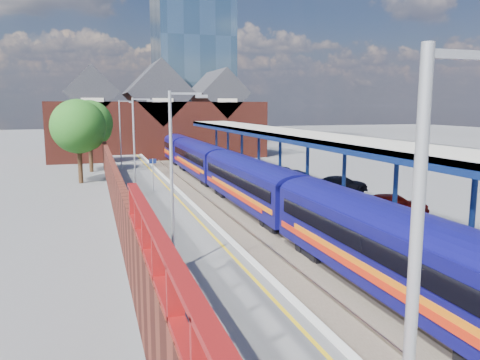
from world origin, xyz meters
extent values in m
plane|color=#5B5B5E|center=(0.00, 30.00, 0.00)|extent=(240.00, 240.00, 0.00)
cube|color=#473D33|center=(0.00, 20.00, 0.03)|extent=(6.00, 76.00, 0.06)
cube|color=slate|center=(-2.22, 20.00, 0.12)|extent=(0.07, 76.00, 0.14)
cube|color=slate|center=(-0.78, 20.00, 0.12)|extent=(0.07, 76.00, 0.14)
cube|color=slate|center=(0.78, 20.00, 0.12)|extent=(0.07, 76.00, 0.14)
cube|color=slate|center=(2.22, 20.00, 0.12)|extent=(0.07, 76.00, 0.14)
cube|color=#565659|center=(-5.50, 20.00, 0.50)|extent=(5.00, 76.00, 1.00)
cube|color=#565659|center=(6.00, 20.00, 0.50)|extent=(6.00, 76.00, 1.00)
cube|color=silver|center=(-3.15, 20.00, 1.02)|extent=(0.30, 76.00, 0.05)
cube|color=silver|center=(3.15, 20.00, 1.02)|extent=(0.30, 76.00, 0.05)
cube|color=yellow|center=(-3.75, 20.00, 1.01)|extent=(0.14, 76.00, 0.01)
cube|color=#0E0C58|center=(1.50, 3.18, 1.90)|extent=(2.82, 16.00, 2.50)
cube|color=#0E0C58|center=(1.50, 3.18, 3.15)|extent=(2.82, 16.00, 0.60)
cube|color=#0E0C58|center=(1.50, 19.78, 1.90)|extent=(2.82, 16.00, 2.50)
cube|color=#0E0C58|center=(1.50, 19.78, 3.15)|extent=(2.82, 16.00, 0.60)
cube|color=#0E0C58|center=(1.50, 36.38, 1.90)|extent=(2.82, 16.00, 2.50)
cube|color=#0E0C58|center=(1.50, 36.38, 3.15)|extent=(2.82, 16.00, 0.60)
cube|color=#0E0C58|center=(1.50, 52.98, 1.90)|extent=(2.82, 16.00, 2.50)
cube|color=#0E0C58|center=(1.50, 52.98, 3.15)|extent=(2.82, 16.00, 0.60)
cube|color=black|center=(0.08, 28.08, 2.35)|extent=(0.04, 60.54, 0.70)
cube|color=orange|center=(0.07, 28.08, 1.55)|extent=(0.03, 55.27, 0.30)
cube|color=red|center=(0.06, 28.08, 1.30)|extent=(0.03, 55.27, 0.30)
cube|color=black|center=(1.50, 58.58, 0.30)|extent=(2.00, 2.40, 0.60)
cylinder|color=navy|center=(5.00, 3.00, 3.10)|extent=(0.24, 0.24, 4.20)
cylinder|color=navy|center=(5.00, 8.00, 3.10)|extent=(0.24, 0.24, 4.20)
cylinder|color=navy|center=(5.00, 13.00, 3.10)|extent=(0.24, 0.24, 4.20)
cylinder|color=navy|center=(5.00, 18.00, 3.10)|extent=(0.24, 0.24, 4.20)
cylinder|color=navy|center=(5.00, 23.00, 3.10)|extent=(0.24, 0.24, 4.20)
cylinder|color=navy|center=(5.00, 28.00, 3.10)|extent=(0.24, 0.24, 4.20)
cylinder|color=navy|center=(5.00, 33.00, 3.10)|extent=(0.24, 0.24, 4.20)
cylinder|color=navy|center=(5.00, 38.00, 3.10)|extent=(0.24, 0.24, 4.20)
cylinder|color=navy|center=(5.00, 43.00, 3.10)|extent=(0.24, 0.24, 4.20)
cube|color=beige|center=(5.50, 22.00, 5.35)|extent=(4.50, 52.00, 0.25)
cube|color=navy|center=(3.35, 22.00, 5.20)|extent=(0.20, 52.00, 0.55)
cube|color=navy|center=(7.65, 22.00, 5.20)|extent=(0.20, 52.00, 0.55)
cylinder|color=#A5A8AA|center=(-6.50, 6.00, 4.50)|extent=(0.12, 0.12, 7.00)
cube|color=#A5A8AA|center=(-5.90, 6.00, 7.90)|extent=(1.20, 0.08, 0.08)
cube|color=#A5A8AA|center=(-5.30, 6.00, 7.80)|extent=(0.45, 0.18, 0.12)
cylinder|color=#A5A8AA|center=(-6.50, 22.00, 4.50)|extent=(0.12, 0.12, 7.00)
cube|color=#A5A8AA|center=(-5.90, 22.00, 7.90)|extent=(1.20, 0.08, 0.08)
cube|color=#A5A8AA|center=(-5.30, 22.00, 7.80)|extent=(0.45, 0.18, 0.12)
cylinder|color=#A5A8AA|center=(-6.50, 38.00, 4.50)|extent=(0.12, 0.12, 7.00)
cube|color=#A5A8AA|center=(-5.90, 38.00, 7.90)|extent=(1.20, 0.08, 0.08)
cube|color=#A5A8AA|center=(-5.30, 38.00, 7.80)|extent=(0.45, 0.18, 0.12)
cylinder|color=#A5A8AA|center=(-5.00, 24.00, 2.25)|extent=(0.08, 0.08, 2.50)
cube|color=#0C194C|center=(-5.00, 24.00, 3.30)|extent=(0.55, 0.06, 0.35)
cube|color=#581F17|center=(-8.10, 14.00, 2.40)|extent=(0.35, 50.00, 2.80)
cube|color=maroon|center=(-8.10, -3.00, 4.80)|extent=(0.30, 15.00, 0.12)
cube|color=maroon|center=(-8.10, -3.00, 3.85)|extent=(0.30, 15.00, 0.12)
cube|color=maroon|center=(-8.10, -6.00, 4.30)|extent=(0.30, 0.12, 1.00)
cube|color=maroon|center=(-8.10, -4.00, 4.30)|extent=(0.30, 0.12, 1.00)
cube|color=maroon|center=(-8.10, -2.00, 4.30)|extent=(0.30, 0.12, 1.00)
cube|color=maroon|center=(-8.10, 0.00, 4.30)|extent=(0.30, 0.12, 1.00)
cube|color=maroon|center=(-8.10, 2.00, 4.30)|extent=(0.30, 0.12, 1.00)
cube|color=maroon|center=(-8.10, 4.00, 4.30)|extent=(0.30, 0.12, 1.00)
cube|color=#581F17|center=(0.00, 58.00, 4.00)|extent=(30.00, 12.00, 8.00)
cube|color=#232328|center=(-9.00, 58.00, 9.20)|extent=(7.13, 12.00, 7.13)
cube|color=#232328|center=(0.00, 58.00, 9.20)|extent=(9.16, 12.00, 9.16)
cube|color=#232328|center=(9.00, 58.00, 9.20)|extent=(7.13, 12.00, 7.13)
cube|color=beige|center=(-9.00, 51.95, 8.20)|extent=(2.80, 0.15, 0.50)
cube|color=beige|center=(0.00, 51.95, 8.20)|extent=(2.80, 0.15, 0.50)
cube|color=beige|center=(9.00, 51.95, 8.20)|extent=(2.80, 0.15, 0.50)
cube|color=slate|center=(10.00, 80.00, 20.00)|extent=(14.00, 14.00, 40.00)
cylinder|color=#382314|center=(-10.50, 36.00, 2.00)|extent=(0.44, 0.44, 4.00)
sphere|color=#215416|center=(-10.50, 36.00, 5.50)|extent=(5.20, 5.20, 5.20)
sphere|color=#215416|center=(-9.70, 35.50, 4.80)|extent=(3.20, 3.20, 3.20)
cylinder|color=#382314|center=(-9.50, 44.00, 2.00)|extent=(0.44, 0.44, 4.00)
sphere|color=#215416|center=(-9.50, 44.00, 5.50)|extent=(5.20, 5.20, 5.20)
sphere|color=#215416|center=(-8.70, 43.50, 4.80)|extent=(3.20, 3.20, 3.20)
imported|color=maroon|center=(7.58, 11.59, 1.68)|extent=(4.26, 2.50, 1.36)
imported|color=black|center=(8.45, 19.25, 1.62)|extent=(4.39, 2.09, 1.24)
imported|color=navy|center=(6.88, 25.97, 1.56)|extent=(4.22, 2.28, 1.13)
camera|label=1|loc=(-9.33, -11.50, 7.45)|focal=35.00mm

